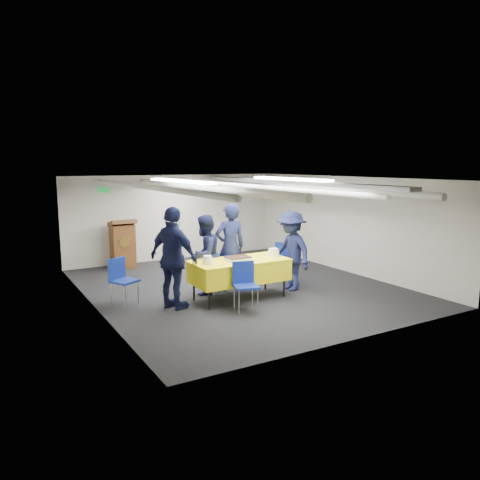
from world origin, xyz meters
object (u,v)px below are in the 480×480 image
Objects in this scene: chair_near at (245,281)px; chair_left at (121,276)px; sailor_c at (174,258)px; sailor_d at (291,251)px; sheet_cake at (238,258)px; sailor_a at (230,247)px; chair_right at (283,258)px; sailor_b at (205,255)px; podium at (123,244)px; serving_table at (239,270)px.

chair_near is 2.32m from chair_left.
chair_near is 1.33m from sailor_c.
sailor_d is (2.59, -0.02, -0.10)m from sailor_c.
sailor_d reaches higher than sheet_cake.
sheet_cake is 0.26× the size of sailor_a.
sheet_cake is 1.70m from chair_right.
sailor_a is (-1.32, 0.01, 0.37)m from chair_right.
chair_right is 0.54× the size of sailor_b.
chair_left is at bearing 177.72° from chair_right.
sailor_c reaches higher than sheet_cake.
podium is 4.12m from chair_right.
podium is at bearing -61.21° from sailor_a.
sailor_b is (-0.59, -0.01, -0.10)m from sailor_a.
sailor_b is at bearing -113.15° from sailor_d.
sailor_a is at bearing -66.89° from podium.
podium is 0.67× the size of sailor_c.
serving_table is at bearing -72.83° from podium.
chair_near is at bearing -38.57° from chair_left.
serving_table is at bearing -21.08° from chair_left.
chair_near is (-0.27, -0.64, -0.03)m from serving_table.
sailor_b reaches higher than serving_table.
sailor_b is 0.86× the size of sailor_c.
chair_right is 2.91m from sailor_c.
serving_table is at bearing 23.52° from sheet_cake.
serving_table is 2.16× the size of chair_left.
sailor_a is (0.43, 1.31, 0.37)m from chair_near.
podium reaches higher than chair_left.
sheet_cake is 1.29m from sailor_c.
chair_right is 1.00× the size of chair_left.
sheet_cake reaches higher than serving_table.
chair_right reaches higher than serving_table.
sheet_cake is 0.78m from sailor_b.
chair_left is at bearing 21.45° from sailor_c.
sailor_c is at bearing 146.96° from chair_near.
chair_right is at bearing 36.65° from chair_near.
sailor_c is (-0.91, -0.61, 0.13)m from sailor_b.
chair_left is at bearing 141.43° from chair_near.
sailor_c is at bearing 0.01° from sailor_b.
podium is at bearing 107.17° from serving_table.
sailor_b reaches higher than chair_right.
sailor_a reaches higher than sheet_cake.
sheet_cake is at bearing -116.49° from sailor_c.
podium reaches higher than sheet_cake.
chair_left is at bearing -105.80° from sailor_d.
chair_right is 1.37m from sailor_a.
podium is at bearing -25.77° from sailor_c.
serving_table is 1.28m from sailor_d.
chair_near is 0.54× the size of sailor_b.
chair_right is (2.66, -3.15, -0.08)m from podium.
sailor_b reaches higher than chair_near.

